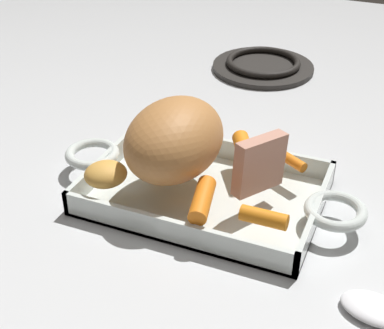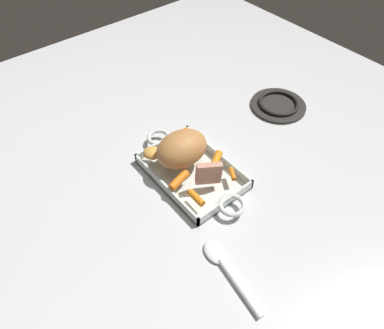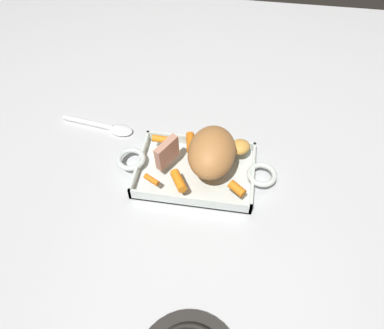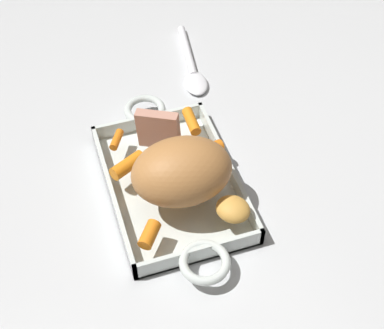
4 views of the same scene
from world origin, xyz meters
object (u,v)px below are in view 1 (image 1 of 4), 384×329
object	(u,v)px
baby_carrot_northwest	(244,149)
baby_carrot_center_right	(292,161)
potato_corner	(106,174)
roast_slice_thin	(258,166)
baby_carrot_short	(202,200)
baby_carrot_center_left	(151,130)
stove_burner_rear	(263,65)
roasting_dish	(205,191)
pork_roast	(174,139)
baby_carrot_long	(264,217)

from	to	relation	value
baby_carrot_northwest	baby_carrot_center_right	xyz separation A→B (m)	(-0.07, -0.00, -0.00)
potato_corner	roast_slice_thin	bearing A→B (deg)	-161.07
baby_carrot_center_right	baby_carrot_short	bearing A→B (deg)	60.32
baby_carrot_center_left	stove_burner_rear	distance (m)	0.39
roasting_dish	baby_carrot_short	distance (m)	0.08
roast_slice_thin	baby_carrot_center_left	size ratio (longest dim) A/B	1.71
pork_roast	baby_carrot_northwest	world-z (taller)	pork_roast
pork_roast	stove_burner_rear	size ratio (longest dim) A/B	0.80
baby_carrot_center_left	stove_burner_rear	world-z (taller)	baby_carrot_center_left
baby_carrot_long	potato_corner	bearing A→B (deg)	-0.22
roast_slice_thin	stove_burner_rear	size ratio (longest dim) A/B	0.36
baby_carrot_northwest	potato_corner	xyz separation A→B (m)	(0.14, 0.13, 0.00)
roast_slice_thin	baby_carrot_long	size ratio (longest dim) A/B	1.29
baby_carrot_long	baby_carrot_center_left	distance (m)	0.25
pork_roast	stove_burner_rear	bearing A→B (deg)	-88.24
roast_slice_thin	baby_carrot_northwest	bearing A→B (deg)	-60.09
roasting_dish	pork_roast	distance (m)	0.08
roast_slice_thin	baby_carrot_center_right	bearing A→B (deg)	-110.15
baby_carrot_center_left	baby_carrot_long	bearing A→B (deg)	147.51
pork_roast	baby_carrot_center_left	world-z (taller)	pork_roast
pork_roast	roast_slice_thin	xyz separation A→B (m)	(-0.11, -0.00, -0.01)
roast_slice_thin	baby_carrot_short	distance (m)	0.08
roast_slice_thin	baby_carrot_long	xyz separation A→B (m)	(-0.03, 0.06, -0.03)
baby_carrot_center_right	baby_carrot_northwest	bearing A→B (deg)	3.06
baby_carrot_long	baby_carrot_center_left	size ratio (longest dim) A/B	1.33
roasting_dish	roast_slice_thin	size ratio (longest dim) A/B	5.85
baby_carrot_short	potato_corner	size ratio (longest dim) A/B	1.21
roasting_dish	baby_carrot_long	xyz separation A→B (m)	(-0.10, 0.07, 0.03)
pork_roast	stove_burner_rear	xyz separation A→B (m)	(0.01, -0.45, -0.08)
roasting_dish	baby_carrot_center_right	size ratio (longest dim) A/B	10.13
baby_carrot_short	potato_corner	xyz separation A→B (m)	(0.13, 0.00, 0.00)
baby_carrot_center_right	pork_roast	bearing A→B (deg)	28.44
roasting_dish	pork_roast	bearing A→B (deg)	9.43
baby_carrot_northwest	baby_carrot_center_left	bearing A→B (deg)	-0.68
baby_carrot_center_left	baby_carrot_center_right	bearing A→B (deg)	-179.49
roasting_dish	stove_burner_rear	bearing A→B (deg)	-83.18
baby_carrot_center_left	potato_corner	bearing A→B (deg)	91.02
roasting_dish	potato_corner	size ratio (longest dim) A/B	7.64
baby_carrot_short	potato_corner	distance (m)	0.13
roast_slice_thin	stove_burner_rear	distance (m)	0.47
baby_carrot_long	potato_corner	size ratio (longest dim) A/B	1.01
roasting_dish	pork_roast	size ratio (longest dim) A/B	2.64
baby_carrot_long	stove_burner_rear	world-z (taller)	baby_carrot_long
roasting_dish	roast_slice_thin	world-z (taller)	roast_slice_thin
baby_carrot_center_right	baby_carrot_short	world-z (taller)	baby_carrot_short
roasting_dish	potato_corner	distance (m)	0.13
roast_slice_thin	baby_carrot_center_right	xyz separation A→B (m)	(-0.03, -0.07, -0.03)
roasting_dish	baby_carrot_center_right	world-z (taller)	baby_carrot_center_right
baby_carrot_short	stove_burner_rear	world-z (taller)	baby_carrot_short
baby_carrot_short	baby_carrot_center_right	bearing A→B (deg)	-119.68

